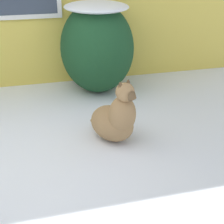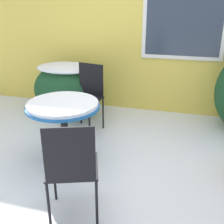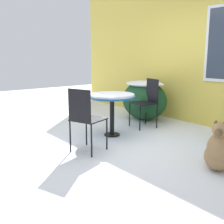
% 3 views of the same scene
% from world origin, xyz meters
% --- Properties ---
extents(shrub_middle, '(0.96, 1.07, 1.18)m').
position_xyz_m(shrub_middle, '(1.73, 1.72, 0.62)').
color(shrub_middle, '#194223').
rests_on(shrub_middle, ground_plane).
extents(dog, '(0.55, 0.66, 0.68)m').
position_xyz_m(dog, '(1.59, 0.32, 0.24)').
color(dog, '#937047').
rests_on(dog, ground_plane).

